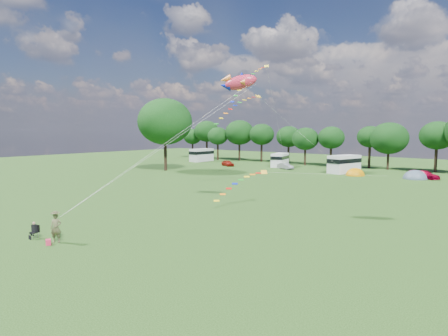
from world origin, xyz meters
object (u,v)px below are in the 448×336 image
Objects in this scene: campervan_a at (202,155)px; tent_greyblue at (415,179)px; fish_kite at (238,82)px; kite_flyer at (56,228)px; car_c at (425,175)px; campervan_b at (280,160)px; car_b at (285,166)px; tent_orange at (355,175)px; big_tree at (165,122)px; car_a at (228,163)px; campervan_c at (344,163)px; camp_chair at (35,228)px.

tent_greyblue is at bearing -94.37° from campervan_a.
tent_greyblue is 38.13m from fish_kite.
tent_greyblue is 52.38m from kite_flyer.
campervan_a is (-48.58, 2.27, 1.00)m from car_c.
campervan_b is at bearing 85.93° from fish_kite.
tent_orange is at bearing -76.30° from car_b.
big_tree reaches higher than car_c.
car_b is 0.80× the size of car_c.
car_b is 4.88m from campervan_b.
car_b is 22.75m from tent_greyblue.
big_tree is 6.67× the size of kite_flyer.
campervan_b is at bearing 163.76° from tent_orange.
campervan_a is at bearing 104.21° from car_c.
big_tree is 3.34× the size of tent_greyblue.
car_a is 0.60× the size of campervan_a.
campervan_a is at bearing 90.32° from car_a.
campervan_a reaches higher than car_a.
fish_kite is at bearing -102.56° from tent_greyblue.
campervan_a is 47.53m from tent_greyblue.
big_tree is 24.28m from car_b.
car_a is at bearing -178.60° from tent_orange.
car_c is at bearing -75.49° from campervan_c.
kite_flyer is at bearing -51.77° from big_tree.
campervan_c reaches higher than car_c.
kite_flyer is at bearing -146.94° from campervan_a.
car_b is at bearing 84.77° from camp_chair.
tent_greyblue is at bearing -112.41° from campervan_b.
campervan_b reaches higher than kite_flyer.
fish_kite is (3.72, -36.30, 10.19)m from campervan_c.
tent_orange is (13.99, -1.50, -0.57)m from car_b.
campervan_b is (9.16, 5.67, 0.86)m from car_a.
fish_kite reaches higher than campervan_b.
tent_greyblue is at bearing -79.96° from campervan_c.
tent_greyblue reaches higher than car_a.
big_tree reaches higher than campervan_a.
big_tree reaches higher than tent_greyblue.
car_c is at bearing -110.20° from campervan_b.
fish_kite is at bearing 34.83° from kite_flyer.
campervan_b reaches higher than camp_chair.
car_c is 39.05m from fish_kite.
car_c is 3.48× the size of camp_chair.
tent_greyblue reaches higher than car_c.
big_tree is 2.20× the size of campervan_b.
big_tree is at bearing 154.73° from car_b.
car_b is 2.80× the size of camp_chair.
car_a is at bearing 98.26° from camp_chair.
camp_chair is at bearing -95.27° from tent_orange.
big_tree is at bearing -154.16° from tent_orange.
car_a is at bearing -176.37° from tent_greyblue.
campervan_b is 56.51m from kite_flyer.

